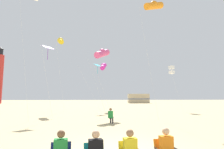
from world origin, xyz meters
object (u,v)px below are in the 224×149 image
at_px(kite_flyer_standing, 111,115).
at_px(kite_tube_gold, 60,41).
at_px(kite_box_white, 172,70).
at_px(kite_tube_magenta, 103,66).
at_px(rv_van_tan, 138,98).
at_px(kite_tube_orange, 154,6).
at_px(kite_diamond_cyan, 97,67).
at_px(kite_tube_rainbow, 102,53).
at_px(kite_diamond_violet, 48,50).
at_px(spectator_orange_chair, 168,149).

bearing_deg(kite_flyer_standing, kite_tube_gold, -44.68).
height_order(kite_box_white, kite_tube_magenta, kite_tube_magenta).
bearing_deg(rv_van_tan, kite_tube_orange, -98.68).
bearing_deg(kite_diamond_cyan, kite_tube_orange, -53.10).
xyz_separation_m(kite_tube_rainbow, kite_tube_gold, (-5.79, 6.47, 3.21)).
relative_size(kite_box_white, kite_diamond_violet, 0.94).
relative_size(kite_tube_gold, kite_tube_magenta, 1.44).
relative_size(kite_flyer_standing, kite_tube_magenta, 0.16).
distance_m(kite_box_white, kite_diamond_cyan, 10.75).
bearing_deg(kite_tube_orange, kite_diamond_violet, -178.54).
distance_m(kite_box_white, kite_tube_magenta, 10.14).
bearing_deg(kite_box_white, rv_van_tan, 86.17).
bearing_deg(kite_tube_gold, kite_flyer_standing, -62.69).
xyz_separation_m(spectator_orange_chair, rv_van_tan, (10.92, 51.81, 0.78)).
height_order(kite_tube_magenta, kite_diamond_violet, kite_tube_magenta).
xyz_separation_m(spectator_orange_chair, kite_tube_gold, (-7.15, 21.22, 9.27)).
height_order(spectator_orange_chair, kite_tube_gold, kite_tube_gold).
bearing_deg(kite_diamond_violet, kite_tube_orange, 1.46).
distance_m(kite_flyer_standing, kite_diamond_cyan, 12.81).
relative_size(kite_tube_orange, kite_tube_gold, 1.14).
xyz_separation_m(kite_box_white, kite_tube_magenta, (-9.76, 2.64, 0.82)).
bearing_deg(kite_tube_orange, kite_flyer_standing, -141.34).
height_order(kite_tube_orange, rv_van_tan, kite_tube_orange).
distance_m(kite_tube_rainbow, kite_box_white, 11.85).
relative_size(kite_tube_orange, kite_box_white, 1.88).
relative_size(kite_tube_rainbow, kite_tube_gold, 0.70).
bearing_deg(kite_diamond_cyan, rv_van_tan, 67.71).
height_order(spectator_orange_chair, rv_van_tan, rv_van_tan).
height_order(kite_tube_magenta, rv_van_tan, kite_tube_magenta).
xyz_separation_m(kite_flyer_standing, rv_van_tan, (11.76, 42.80, 0.78)).
height_order(spectator_orange_chair, kite_box_white, kite_box_white).
height_order(kite_diamond_cyan, kite_diamond_violet, kite_diamond_violet).
distance_m(kite_tube_magenta, kite_diamond_violet, 12.21).
xyz_separation_m(kite_tube_gold, kite_diamond_violet, (0.61, -8.68, -3.48)).
relative_size(kite_box_white, kite_diamond_cyan, 0.98).
bearing_deg(kite_diamond_violet, kite_flyer_standing, -31.74).
bearing_deg(kite_diamond_violet, kite_tube_rainbow, 23.15).
relative_size(kite_tube_gold, kite_diamond_violet, 1.55).
distance_m(kite_diamond_cyan, kite_diamond_violet, 9.24).
height_order(kite_flyer_standing, kite_diamond_violet, kite_diamond_violet).
bearing_deg(kite_tube_gold, kite_tube_magenta, 19.06).
relative_size(kite_diamond_cyan, kite_diamond_violet, 0.96).
xyz_separation_m(kite_tube_gold, kite_tube_magenta, (6.23, 2.15, -3.23)).
bearing_deg(kite_tube_orange, kite_tube_gold, 142.68).
height_order(kite_tube_rainbow, kite_diamond_violet, kite_tube_rainbow).
bearing_deg(kite_tube_gold, kite_diamond_cyan, -7.53).
xyz_separation_m(kite_flyer_standing, kite_box_white, (9.68, 11.73, 5.21)).
bearing_deg(kite_tube_rainbow, kite_diamond_violet, -156.85).
xyz_separation_m(spectator_orange_chair, kite_tube_magenta, (-0.92, 23.37, 6.04)).
distance_m(kite_tube_orange, kite_diamond_violet, 11.56).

